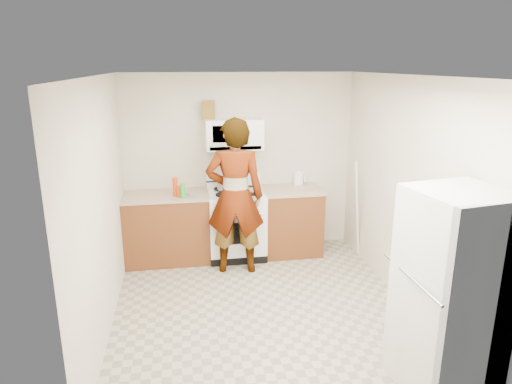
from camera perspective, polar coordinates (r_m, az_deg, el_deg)
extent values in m
plane|color=gray|center=(5.22, 0.79, -14.28)|extent=(3.60, 3.60, 0.00)
cube|color=beige|center=(6.43, -2.03, 3.55)|extent=(3.20, 0.02, 2.50)
cube|color=beige|center=(5.23, 18.25, -0.14)|extent=(0.02, 3.60, 2.50)
cube|color=brown|center=(6.31, -11.02, -4.54)|extent=(1.12, 0.62, 0.90)
cube|color=tan|center=(6.17, -11.25, -0.46)|extent=(1.14, 0.64, 0.03)
cube|color=brown|center=(6.49, 4.37, -3.73)|extent=(0.80, 0.62, 0.90)
cube|color=tan|center=(6.34, 4.46, 0.25)|extent=(0.82, 0.64, 0.03)
cube|color=white|center=(6.34, -2.48, -4.17)|extent=(0.76, 0.65, 0.90)
cube|color=white|center=(6.19, -2.53, -0.13)|extent=(0.76, 0.62, 0.03)
cube|color=white|center=(6.44, -2.86, 1.55)|extent=(0.76, 0.08, 0.20)
cube|color=white|center=(6.16, -2.78, 7.26)|extent=(0.76, 0.38, 0.40)
imported|color=tan|center=(5.73, -2.64, -0.58)|extent=(0.78, 0.57, 2.00)
cube|color=silver|center=(4.03, 23.26, -11.55)|extent=(0.80, 0.80, 1.70)
cylinder|color=white|center=(6.57, 5.33, 1.69)|extent=(0.18, 0.18, 0.17)
cube|color=brown|center=(6.14, -5.97, 10.18)|extent=(0.18, 0.18, 0.24)
cylinder|color=#A8A9AC|center=(6.24, -3.79, 0.98)|extent=(0.26, 0.26, 0.13)
cube|color=white|center=(6.12, -1.33, 0.09)|extent=(0.26, 0.18, 0.05)
cylinder|color=red|center=(6.05, -10.06, 0.64)|extent=(0.09, 0.09, 0.24)
cylinder|color=#DE5518|center=(6.01, -9.63, 0.11)|extent=(0.06, 0.06, 0.15)
cylinder|color=green|center=(5.91, -9.12, 0.12)|extent=(0.06, 0.06, 0.20)
cylinder|color=silver|center=(6.01, -8.49, -0.52)|extent=(0.33, 0.33, 0.01)
cylinder|color=silver|center=(6.32, 12.54, -2.15)|extent=(0.23, 0.23, 1.39)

